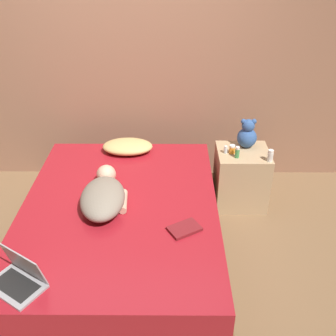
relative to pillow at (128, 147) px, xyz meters
The scene contains 13 objects.
ground_plane 1.01m from the pillow, 89.15° to the right, with size 12.00×12.00×0.00m, color brown.
wall_back 0.88m from the pillow, 88.45° to the left, with size 8.00×0.06×2.60m.
bed 0.90m from the pillow, 89.15° to the right, with size 1.54×2.07×0.50m.
nightstand 1.12m from the pillow, ahead, with size 0.48×0.44×0.56m.
pillow is the anchor object (origin of this frame).
person_lying 0.85m from the pillow, 97.05° to the right, with size 0.37×0.71×0.17m.
laptop 1.71m from the pillow, 106.80° to the right, with size 0.40×0.36×0.23m.
teddy_bear 1.13m from the pillow, ahead, with size 0.18×0.18×0.28m.
bottle_green 1.03m from the pillow, 12.39° to the right, with size 0.04×0.04×0.11m.
bottle_clear 0.92m from the pillow, ahead, with size 0.03×0.03×0.07m.
bottle_orange 0.98m from the pillow, ahead, with size 0.05×0.05×0.08m.
bottle_white 1.32m from the pillow, 12.37° to the right, with size 0.05×0.05×0.11m.
book 1.25m from the pillow, 66.03° to the right, with size 0.26×0.24×0.02m.
Camera 1 is at (0.39, -2.44, 2.32)m, focal length 42.00 mm.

